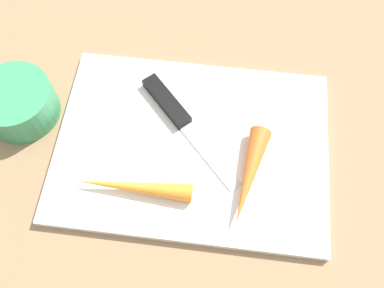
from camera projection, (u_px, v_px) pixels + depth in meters
ground_plane at (192, 148)px, 0.56m from camera, size 1.40×1.40×0.00m
cutting_board at (192, 146)px, 0.56m from camera, size 0.36×0.26×0.01m
knife at (172, 108)px, 0.57m from camera, size 0.15×0.16×0.01m
carrot_long at (133, 187)px, 0.52m from camera, size 0.15×0.02×0.02m
carrot_short at (249, 176)px, 0.52m from camera, size 0.05×0.13×0.03m
small_bowl at (18, 103)px, 0.57m from camera, size 0.10×0.10×0.05m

